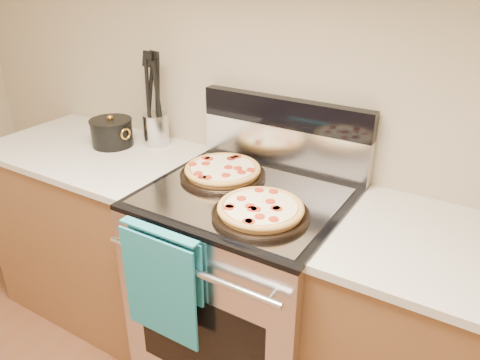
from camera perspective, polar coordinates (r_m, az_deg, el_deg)
The scene contains 15 objects.
wall_back at distance 1.94m, azimuth 6.29°, elevation 13.85°, with size 4.00×4.00×0.00m, color tan.
range_body at distance 2.05m, azimuth 0.68°, elevation -13.36°, with size 0.76×0.68×0.90m, color #B7B7BC.
oven_window at distance 1.85m, azimuth -4.97°, elevation -18.92°, with size 0.56×0.01×0.40m, color black.
cooktop at distance 1.80m, azimuth 0.75°, elevation -1.94°, with size 0.76×0.68×0.02m, color black.
backsplash_lower at distance 2.01m, azimuth 5.32°, elevation 4.12°, with size 0.76×0.06×0.18m, color silver.
backsplash_upper at distance 1.96m, azimuth 5.50°, elevation 8.20°, with size 0.76×0.06×0.12m, color black.
oven_handle at distance 1.60m, azimuth -6.31°, elevation -10.79°, with size 0.03×0.03×0.70m, color silver.
dish_towel at distance 1.72m, azimuth -9.40°, elevation -12.14°, with size 0.32×0.05×0.42m, color teal, non-canonical shape.
foil_sheet at distance 1.77m, azimuth 0.26°, elevation -1.95°, with size 0.70×0.55×0.01m, color gray.
cabinet_left at distance 2.56m, azimuth -16.23°, elevation -6.12°, with size 1.00×0.62×0.88m, color brown.
countertop_left at distance 2.36m, azimuth -17.58°, elevation 3.34°, with size 1.02×0.64×0.03m, color beige.
pepperoni_pizza_back at distance 1.91m, azimuth -2.12°, elevation 1.06°, with size 0.35×0.35×0.05m, color #AF6D35, non-canonical shape.
pepperoni_pizza_front at distance 1.62m, azimuth 2.53°, elevation -3.72°, with size 0.34×0.34×0.05m, color #AF6D35, non-canonical shape.
utensil_crock at distance 2.31m, azimuth -10.19°, elevation 6.11°, with size 0.12×0.12×0.15m, color silver.
saucepan at distance 2.34m, azimuth -15.34°, elevation 5.48°, with size 0.20×0.20×0.12m, color black.
Camera 1 is at (0.81, 0.28, 1.75)m, focal length 35.00 mm.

